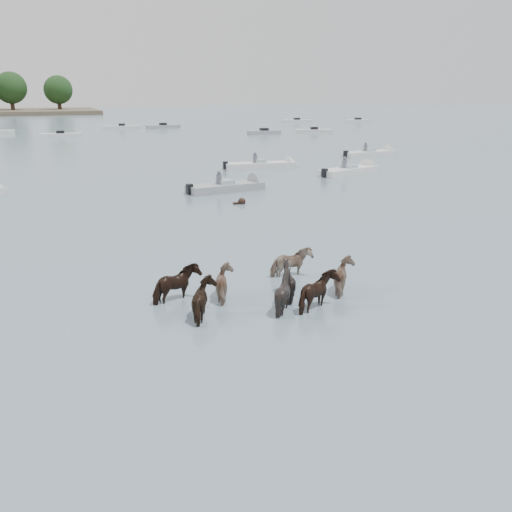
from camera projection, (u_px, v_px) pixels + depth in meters
name	position (u px, v px, depth m)	size (l,w,h in m)	color
ground	(348.00, 304.00, 17.33)	(400.00, 400.00, 0.00)	slate
pony_herd	(268.00, 287.00, 17.52)	(6.62, 4.18, 1.32)	black
swimming_pony	(241.00, 202.00, 32.32)	(0.72, 0.44, 0.44)	black
motorboat_b	(236.00, 187.00, 36.63)	(5.58, 2.41, 1.92)	gray
motorboat_c	(269.00, 165.00, 46.92)	(6.38, 2.13, 1.92)	silver
motorboat_d	(355.00, 170.00, 44.07)	(6.08, 3.56, 1.92)	silver
motorboat_e	(375.00, 153.00, 55.50)	(6.18, 2.36, 1.92)	silver
distant_flotilla	(91.00, 130.00, 86.34)	(106.88, 28.18, 0.93)	gray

